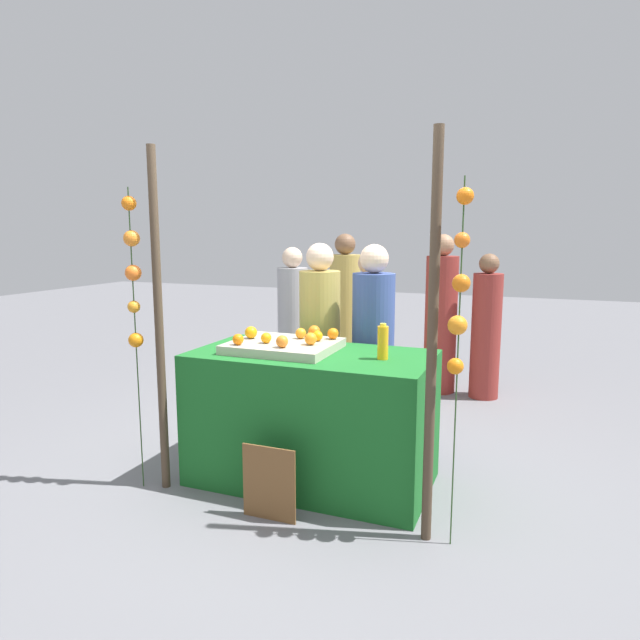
{
  "coord_description": "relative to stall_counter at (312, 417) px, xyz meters",
  "views": [
    {
      "loc": [
        1.39,
        -3.38,
        1.71
      ],
      "look_at": [
        0.0,
        0.15,
        1.1
      ],
      "focal_mm": 31.24,
      "sensor_mm": 36.0,
      "label": 1
    }
  ],
  "objects": [
    {
      "name": "ground_plane",
      "position": [
        0.0,
        0.0,
        -0.45
      ],
      "size": [
        24.0,
        24.0,
        0.0
      ],
      "primitive_type": "plane",
      "color": "slate"
    },
    {
      "name": "stall_counter",
      "position": [
        0.0,
        0.0,
        0.0
      ],
      "size": [
        1.6,
        0.84,
        0.9
      ],
      "primitive_type": "cube",
      "color": "#196023",
      "rests_on": "ground_plane"
    },
    {
      "name": "orange_tray",
      "position": [
        -0.21,
        -0.0,
        0.48
      ],
      "size": [
        0.7,
        0.59,
        0.06
      ],
      "primitive_type": "cube",
      "color": "#B2AD99",
      "rests_on": "stall_counter"
    },
    {
      "name": "orange_0",
      "position": [
        -0.44,
        -0.21,
        0.55
      ],
      "size": [
        0.07,
        0.07,
        0.07
      ],
      "primitive_type": "sphere",
      "color": "orange",
      "rests_on": "orange_tray"
    },
    {
      "name": "orange_1",
      "position": [
        0.07,
        0.21,
        0.55
      ],
      "size": [
        0.08,
        0.08,
        0.08
      ],
      "primitive_type": "sphere",
      "color": "orange",
      "rests_on": "orange_tray"
    },
    {
      "name": "orange_2",
      "position": [
        -0.47,
        0.02,
        0.56
      ],
      "size": [
        0.09,
        0.09,
        0.09
      ],
      "primitive_type": "sphere",
      "color": "orange",
      "rests_on": "orange_tray"
    },
    {
      "name": "orange_3",
      "position": [
        -0.14,
        0.14,
        0.55
      ],
      "size": [
        0.08,
        0.08,
        0.08
      ],
      "primitive_type": "sphere",
      "color": "orange",
      "rests_on": "orange_tray"
    },
    {
      "name": "orange_4",
      "position": [
        -0.07,
        0.22,
        0.56
      ],
      "size": [
        0.09,
        0.09,
        0.09
      ],
      "primitive_type": "sphere",
      "color": "orange",
      "rests_on": "orange_tray"
    },
    {
      "name": "orange_5",
      "position": [
        0.01,
        -0.03,
        0.55
      ],
      "size": [
        0.08,
        0.08,
        0.08
      ],
      "primitive_type": "sphere",
      "color": "orange",
      "rests_on": "orange_tray"
    },
    {
      "name": "orange_6",
      "position": [
        -0.0,
        0.1,
        0.55
      ],
      "size": [
        0.07,
        0.07,
        0.07
      ],
      "primitive_type": "sphere",
      "color": "orange",
      "rests_on": "orange_tray"
    },
    {
      "name": "orange_7",
      "position": [
        -0.13,
        -0.18,
        0.55
      ],
      "size": [
        0.08,
        0.08,
        0.08
      ],
      "primitive_type": "sphere",
      "color": "orange",
      "rests_on": "orange_tray"
    },
    {
      "name": "orange_8",
      "position": [
        -0.3,
        -0.09,
        0.55
      ],
      "size": [
        0.07,
        0.07,
        0.07
      ],
      "primitive_type": "sphere",
      "color": "orange",
      "rests_on": "orange_tray"
    },
    {
      "name": "juice_bottle",
      "position": [
        0.49,
        -0.01,
        0.56
      ],
      "size": [
        0.07,
        0.07,
        0.23
      ],
      "color": "#FAAC17",
      "rests_on": "stall_counter"
    },
    {
      "name": "chalkboard_sign",
      "position": [
        -0.03,
        -0.59,
        -0.23
      ],
      "size": [
        0.34,
        0.03,
        0.47
      ],
      "color": "brown",
      "rests_on": "ground_plane"
    },
    {
      "name": "vendor_left",
      "position": [
        -0.22,
        0.69,
        0.3
      ],
      "size": [
        0.32,
        0.32,
        1.62
      ],
      "color": "tan",
      "rests_on": "ground_plane"
    },
    {
      "name": "vendor_right",
      "position": [
        0.24,
        0.66,
        0.3
      ],
      "size": [
        0.32,
        0.32,
        1.61
      ],
      "color": "#384C8C",
      "rests_on": "ground_plane"
    },
    {
      "name": "crowd_person_0",
      "position": [
        0.92,
        2.47,
        0.24
      ],
      "size": [
        0.3,
        0.3,
        1.49
      ],
      "color": "maroon",
      "rests_on": "ground_plane"
    },
    {
      "name": "crowd_person_1",
      "position": [
        -0.12,
        1.73,
        0.25
      ],
      "size": [
        0.3,
        0.3,
        1.51
      ],
      "color": "tan",
      "rests_on": "ground_plane"
    },
    {
      "name": "crowd_person_2",
      "position": [
        -0.95,
        1.8,
        0.27
      ],
      "size": [
        0.31,
        0.31,
        1.55
      ],
      "color": "#99999E",
      "rests_on": "ground_plane"
    },
    {
      "name": "crowd_person_3",
      "position": [
        0.45,
        2.52,
        0.33
      ],
      "size": [
        0.34,
        0.34,
        1.68
      ],
      "color": "maroon",
      "rests_on": "ground_plane"
    },
    {
      "name": "crowd_person_4",
      "position": [
        -0.59,
        2.39,
        0.33
      ],
      "size": [
        0.34,
        0.34,
        1.69
      ],
      "color": "tan",
      "rests_on": "ground_plane"
    },
    {
      "name": "canopy_post_left",
      "position": [
        -0.88,
        -0.46,
        0.67
      ],
      "size": [
        0.06,
        0.06,
        2.24
      ],
      "primitive_type": "cylinder",
      "color": "#473828",
      "rests_on": "ground_plane"
    },
    {
      "name": "canopy_post_right",
      "position": [
        0.88,
        -0.46,
        0.67
      ],
      "size": [
        0.06,
        0.06,
        2.24
      ],
      "primitive_type": "cylinder",
      "color": "#473828",
      "rests_on": "ground_plane"
    },
    {
      "name": "garland_strand_left",
      "position": [
        -1.03,
        -0.51,
        1.0
      ],
      "size": [
        0.11,
        0.11,
        1.98
      ],
      "color": "#2D4C23",
      "rests_on": "ground_plane"
    },
    {
      "name": "garland_strand_right",
      "position": [
        1.02,
        -0.47,
        0.95
      ],
      "size": [
        0.11,
        0.1,
        1.98
      ],
      "color": "#2D4C23",
      "rests_on": "ground_plane"
    }
  ]
}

